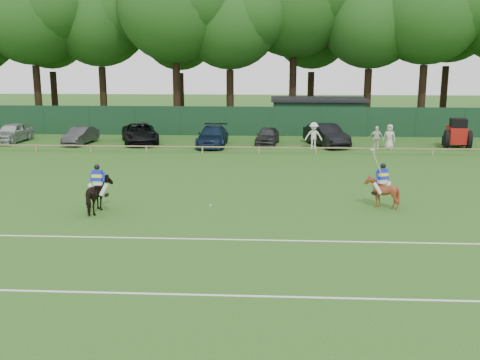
# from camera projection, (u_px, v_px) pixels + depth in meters

# --- Properties ---
(ground) EXTENTS (160.00, 160.00, 0.00)m
(ground) POSITION_uv_depth(u_px,v_px,m) (223.00, 231.00, 21.90)
(ground) COLOR #1E4C14
(ground) RESTS_ON ground
(horse_dark) EXTENTS (0.86, 1.86, 1.57)m
(horse_dark) POSITION_uv_depth(u_px,v_px,m) (98.00, 195.00, 24.38)
(horse_dark) COLOR black
(horse_dark) RESTS_ON ground
(horse_chestnut) EXTENTS (1.51, 1.60, 1.42)m
(horse_chestnut) POSITION_uv_depth(u_px,v_px,m) (382.00, 192.00, 25.23)
(horse_chestnut) COLOR maroon
(horse_chestnut) RESTS_ON ground
(sedan_silver) EXTENTS (2.07, 4.62, 1.54)m
(sedan_silver) POSITION_uv_depth(u_px,v_px,m) (12.00, 133.00, 44.41)
(sedan_silver) COLOR #B8BBBD
(sedan_silver) RESTS_ON ground
(sedan_grey) EXTENTS (1.86, 4.12, 1.31)m
(sedan_grey) POSITION_uv_depth(u_px,v_px,m) (81.00, 136.00, 43.55)
(sedan_grey) COLOR #333336
(sedan_grey) RESTS_ON ground
(suv_black) EXTENTS (4.12, 6.04, 1.54)m
(suv_black) POSITION_uv_depth(u_px,v_px,m) (140.00, 134.00, 43.91)
(suv_black) COLOR black
(suv_black) RESTS_ON ground
(sedan_navy) EXTENTS (2.16, 5.22, 1.51)m
(sedan_navy) POSITION_uv_depth(u_px,v_px,m) (213.00, 136.00, 42.56)
(sedan_navy) COLOR #12223A
(sedan_navy) RESTS_ON ground
(hatch_grey) EXTENTS (2.06, 4.10, 1.34)m
(hatch_grey) POSITION_uv_depth(u_px,v_px,m) (267.00, 136.00, 43.40)
(hatch_grey) COLOR #313134
(hatch_grey) RESTS_ON ground
(estate_black) EXTENTS (3.41, 5.32, 1.66)m
(estate_black) POSITION_uv_depth(u_px,v_px,m) (326.00, 135.00, 42.60)
(estate_black) COLOR black
(estate_black) RESTS_ON ground
(spectator_left) EXTENTS (1.31, 0.81, 1.96)m
(spectator_left) POSITION_uv_depth(u_px,v_px,m) (314.00, 136.00, 41.11)
(spectator_left) COLOR silver
(spectator_left) RESTS_ON ground
(spectator_mid) EXTENTS (1.09, 0.66, 1.74)m
(spectator_mid) POSITION_uv_depth(u_px,v_px,m) (376.00, 138.00, 40.81)
(spectator_mid) COLOR silver
(spectator_mid) RESTS_ON ground
(spectator_right) EXTENTS (1.06, 0.92, 1.83)m
(spectator_right) POSITION_uv_depth(u_px,v_px,m) (389.00, 137.00, 41.07)
(spectator_right) COLOR beige
(spectator_right) RESTS_ON ground
(rider_dark) EXTENTS (0.94, 0.37, 1.41)m
(rider_dark) POSITION_uv_depth(u_px,v_px,m) (97.00, 179.00, 24.21)
(rider_dark) COLOR silver
(rider_dark) RESTS_ON ground
(rider_chestnut) EXTENTS (0.98, 0.55, 2.05)m
(rider_chestnut) POSITION_uv_depth(u_px,v_px,m) (383.00, 177.00, 25.07)
(rider_chestnut) COLOR silver
(rider_chestnut) RESTS_ON ground
(polo_ball) EXTENTS (0.09, 0.09, 0.09)m
(polo_ball) POSITION_uv_depth(u_px,v_px,m) (211.00, 205.00, 25.53)
(polo_ball) COLOR silver
(polo_ball) RESTS_ON ground
(pitch_lines) EXTENTS (60.00, 5.10, 0.01)m
(pitch_lines) POSITION_uv_depth(u_px,v_px,m) (214.00, 263.00, 18.49)
(pitch_lines) COLOR silver
(pitch_lines) RESTS_ON ground
(pitch_rail) EXTENTS (62.10, 0.10, 0.50)m
(pitch_rail) POSITION_uv_depth(u_px,v_px,m) (245.00, 147.00, 39.36)
(pitch_rail) COLOR #997F5B
(pitch_rail) RESTS_ON ground
(perimeter_fence) EXTENTS (92.08, 0.08, 2.50)m
(perimeter_fence) POSITION_uv_depth(u_px,v_px,m) (250.00, 121.00, 47.96)
(perimeter_fence) COLOR #14351E
(perimeter_fence) RESTS_ON ground
(utility_shed) EXTENTS (8.40, 4.40, 3.04)m
(utility_shed) POSITION_uv_depth(u_px,v_px,m) (318.00, 115.00, 50.49)
(utility_shed) COLOR #14331E
(utility_shed) RESTS_ON ground
(tree_row) EXTENTS (96.00, 12.00, 21.00)m
(tree_row) POSITION_uv_depth(u_px,v_px,m) (273.00, 125.00, 55.92)
(tree_row) COLOR #26561C
(tree_row) RESTS_ON ground
(tractor) EXTENTS (2.12, 2.85, 2.21)m
(tractor) POSITION_uv_depth(u_px,v_px,m) (457.00, 134.00, 41.65)
(tractor) COLOR #A2150F
(tractor) RESTS_ON ground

